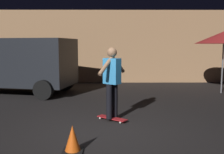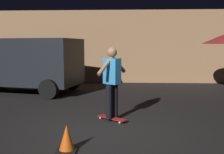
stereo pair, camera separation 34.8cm
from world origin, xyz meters
The scene contains 6 objects.
ground_plane centered at (0.00, 0.00, 0.00)m, with size 28.00×28.00×0.00m, color black.
low_building centered at (0.37, 9.25, 1.72)m, with size 12.39×3.96×3.43m.
parked_van centered at (-3.60, 4.62, 1.16)m, with size 4.89×3.01×2.03m.
skateboard_ridden centered at (0.17, 0.88, 0.06)m, with size 0.74×0.63×0.07m.
skater centered at (0.17, 0.88, 1.04)m, with size 0.67×0.84×1.67m.
traffic_cone centered at (-0.51, -0.97, 0.21)m, with size 0.34×0.34×0.46m.
Camera 2 is at (0.47, -5.17, 1.79)m, focal length 41.76 mm.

